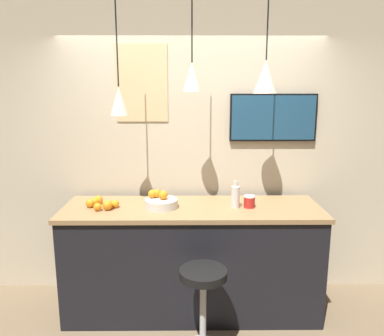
{
  "coord_description": "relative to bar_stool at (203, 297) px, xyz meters",
  "views": [
    {
      "loc": [
        -0.03,
        -2.41,
        2.01
      ],
      "look_at": [
        0.0,
        0.76,
        1.35
      ],
      "focal_mm": 35.0,
      "sensor_mm": 36.0,
      "label": 1
    }
  ],
  "objects": [
    {
      "name": "back_wall",
      "position": [
        -0.08,
        1.07,
        0.97
      ],
      "size": [
        8.0,
        0.06,
        2.9
      ],
      "color": "beige",
      "rests_on": "ground_plane"
    },
    {
      "name": "service_counter",
      "position": [
        -0.08,
        0.61,
        0.02
      ],
      "size": [
        2.28,
        0.71,
        1.0
      ],
      "color": "black",
      "rests_on": "ground_plane"
    },
    {
      "name": "bar_stool",
      "position": [
        0.0,
        0.0,
        0.0
      ],
      "size": [
        0.38,
        0.38,
        0.7
      ],
      "color": "#B7B7BC",
      "rests_on": "ground_plane"
    },
    {
      "name": "fruit_bowl",
      "position": [
        -0.35,
        0.59,
        0.57
      ],
      "size": [
        0.29,
        0.29,
        0.16
      ],
      "color": "beige",
      "rests_on": "service_counter"
    },
    {
      "name": "orange_pile",
      "position": [
        -0.87,
        0.59,
        0.55
      ],
      "size": [
        0.29,
        0.27,
        0.08
      ],
      "color": "orange",
      "rests_on": "service_counter"
    },
    {
      "name": "juice_bottle",
      "position": [
        0.3,
        0.58,
        0.62
      ],
      "size": [
        0.08,
        0.08,
        0.24
      ],
      "color": "silver",
      "rests_on": "service_counter"
    },
    {
      "name": "spread_jar",
      "position": [
        0.42,
        0.58,
        0.57
      ],
      "size": [
        0.1,
        0.1,
        0.11
      ],
      "color": "red",
      "rests_on": "service_counter"
    },
    {
      "name": "pendant_lamp_left",
      "position": [
        -0.69,
        0.65,
        1.44
      ],
      "size": [
        0.16,
        0.16,
        1.0
      ],
      "color": "black"
    },
    {
      "name": "pendant_lamp_middle",
      "position": [
        -0.08,
        0.65,
        1.64
      ],
      "size": [
        0.16,
        0.16,
        0.8
      ],
      "color": "black"
    },
    {
      "name": "pendant_lamp_right",
      "position": [
        0.54,
        0.65,
        1.64
      ],
      "size": [
        0.2,
        0.2,
        0.82
      ],
      "color": "black"
    },
    {
      "name": "mounted_tv",
      "position": [
        0.7,
        1.02,
        1.27
      ],
      "size": [
        0.83,
        0.04,
        0.45
      ],
      "color": "black"
    },
    {
      "name": "wall_poster",
      "position": [
        -0.55,
        1.04,
        1.59
      ],
      "size": [
        0.49,
        0.01,
        0.72
      ],
      "color": "#DBBC84"
    }
  ]
}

